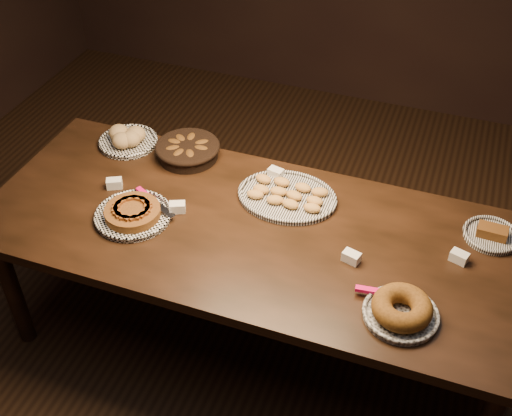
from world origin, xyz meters
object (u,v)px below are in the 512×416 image
(buffet_table, at_px, (254,240))
(apple_tart_plate, at_px, (133,213))
(bundt_cake_plate, at_px, (401,310))
(madeleine_platter, at_px, (287,196))

(buffet_table, xyz_separation_m, apple_tart_plate, (-0.52, -0.12, 0.10))
(apple_tart_plate, distance_m, bundt_cake_plate, 1.21)
(buffet_table, bearing_deg, bundt_cake_plate, -22.10)
(buffet_table, distance_m, apple_tart_plate, 0.54)
(buffet_table, height_order, apple_tart_plate, apple_tart_plate)
(buffet_table, relative_size, bundt_cake_plate, 7.26)
(madeleine_platter, bearing_deg, apple_tart_plate, -147.56)
(apple_tart_plate, height_order, madeleine_platter, apple_tart_plate)
(madeleine_platter, relative_size, bundt_cake_plate, 1.37)
(apple_tart_plate, distance_m, madeleine_platter, 0.69)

